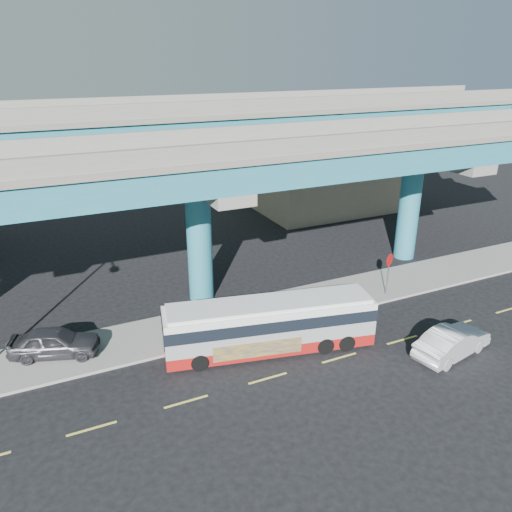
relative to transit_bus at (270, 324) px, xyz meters
name	(u,v)px	position (x,y,z in m)	size (l,w,h in m)	color
ground	(265,375)	(-1.20, -1.92, -1.50)	(120.00, 120.00, 0.00)	black
sidewalk	(222,321)	(-1.20, 3.58, -1.43)	(70.00, 4.00, 0.15)	gray
lane_markings	(268,378)	(-1.20, -2.22, -1.50)	(58.00, 0.12, 0.01)	#D8C64C
viaduct	(195,150)	(-1.20, 7.19, 7.64)	(52.00, 12.40, 11.70)	#236787
building_beige	(327,171)	(16.80, 21.07, 2.01)	(14.00, 10.23, 7.00)	tan
transit_bus	(270,324)	(0.00, 0.00, 0.00)	(10.92, 4.44, 2.74)	maroon
sedan	(452,342)	(8.07, -4.35, -0.75)	(4.77, 2.43, 1.50)	#B7B7BC
parked_car	(55,342)	(-10.02, 3.85, -0.61)	(4.66, 3.05, 1.47)	#323238
stop_sign	(389,265)	(9.29, 2.26, 0.67)	(0.77, 0.37, 2.77)	gray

